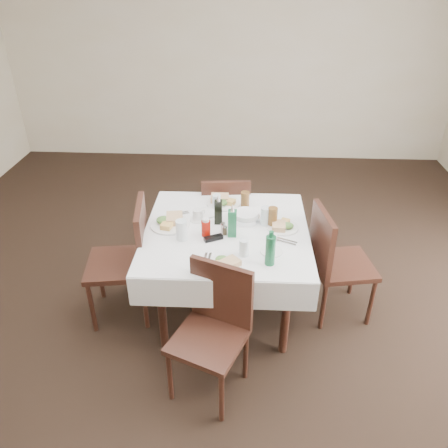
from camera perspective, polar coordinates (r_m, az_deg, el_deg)
name	(u,v)px	position (r m, az deg, el deg)	size (l,w,h in m)	color
ground_plane	(209,324)	(3.52, -1.94, -12.89)	(7.00, 7.00, 0.00)	black
room_shell	(204,108)	(2.65, -2.61, 14.92)	(6.04, 7.04, 2.80)	beige
dining_table	(226,240)	(3.24, 0.31, -2.06)	(1.21, 1.21, 0.76)	black
chair_north	(225,215)	(3.91, 0.18, 1.22)	(0.45, 0.45, 0.88)	black
chair_south	(214,322)	(2.80, -1.28, -12.72)	(0.55, 0.55, 0.89)	black
chair_east	(333,257)	(3.41, 14.03, -4.25)	(0.51, 0.51, 0.92)	black
chair_west	(129,255)	(3.37, -12.30, -3.93)	(0.52, 0.52, 0.97)	black
meal_north	(222,201)	(3.53, -0.20, 2.97)	(0.27, 0.27, 0.06)	white
meal_south	(225,264)	(2.81, 0.09, -5.22)	(0.23, 0.23, 0.05)	white
meal_east	(282,226)	(3.23, 7.64, -0.27)	(0.23, 0.23, 0.05)	white
meal_west	(170,222)	(3.26, -7.07, 0.26)	(0.29, 0.29, 0.06)	white
side_plate_a	(207,213)	(3.40, -2.26, 1.48)	(0.17, 0.17, 0.01)	white
side_plate_b	(271,251)	(2.97, 6.20, -3.56)	(0.15, 0.15, 0.01)	white
water_n	(217,202)	(3.44, -0.98, 2.88)	(0.07, 0.07, 0.12)	silver
water_s	(244,248)	(2.89, 2.63, -3.10)	(0.06, 0.06, 0.12)	silver
water_e	(266,216)	(3.24, 5.45, 1.07)	(0.08, 0.08, 0.14)	silver
water_w	(182,230)	(3.06, -5.56, -0.79)	(0.08, 0.08, 0.15)	silver
iced_tea_a	(245,200)	(3.45, 2.77, 3.12)	(0.07, 0.07, 0.14)	brown
iced_tea_b	(273,217)	(3.23, 6.36, 0.94)	(0.07, 0.07, 0.15)	brown
bread_basket	(246,217)	(3.30, 2.88, 0.98)	(0.21, 0.21, 0.07)	silver
oil_cruet_dark	(218,211)	(3.23, -0.73, 1.71)	(0.06, 0.06, 0.24)	black
oil_cruet_green	(232,222)	(3.07, 1.10, 0.23)	(0.06, 0.06, 0.25)	#195F37
ketchup_bottle	(206,228)	(3.09, -2.37, -0.48)	(0.07, 0.07, 0.14)	#A00F05
salt_shaker	(223,228)	(3.15, -0.13, -0.47)	(0.03, 0.03, 0.08)	white
pepper_shaker	(225,230)	(3.12, 0.10, -0.81)	(0.03, 0.03, 0.07)	#463926
coffee_mug	(198,215)	(3.30, -3.42, 1.15)	(0.12, 0.12, 0.09)	white
sunglasses	(213,238)	(3.07, -1.39, -1.85)	(0.14, 0.10, 0.03)	black
green_bottle	(270,250)	(2.80, 6.07, -3.37)	(0.06, 0.06, 0.25)	#195F37
sugar_caddy	(272,237)	(3.09, 6.22, -1.73)	(0.09, 0.06, 0.04)	white
cutlery_n	(245,205)	(3.53, 2.77, 2.55)	(0.06, 0.17, 0.01)	silver
cutlery_s	(206,261)	(2.87, -2.30, -4.81)	(0.06, 0.18, 0.01)	silver
cutlery_e	(284,241)	(3.09, 7.79, -2.19)	(0.19, 0.12, 0.01)	silver
cutlery_w	(179,214)	(3.41, -5.89, 1.32)	(0.16, 0.10, 0.01)	silver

